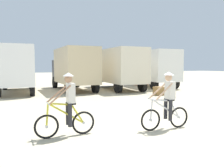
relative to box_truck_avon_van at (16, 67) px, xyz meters
The scene contains 8 objects.
ground_plane 12.63m from the box_truck_avon_van, 66.22° to the right, with size 120.00×120.00×0.00m, color beige.
box_truck_avon_van is the anchor object (origin of this frame).
box_truck_tan_camper 4.27m from the box_truck_avon_van, ahead, with size 2.64×6.84×3.35m.
box_truck_cream_rv 7.93m from the box_truck_avon_van, ahead, with size 2.41×6.75×3.35m.
box_truck_white_box 11.79m from the box_truck_avon_van, ahead, with size 2.73×6.87×3.35m.
cyclist_orange_shirt 11.85m from the box_truck_avon_van, 82.87° to the right, with size 1.73×0.52×1.82m.
cyclist_cowboy_hat 13.04m from the box_truck_avon_van, 69.66° to the right, with size 1.73×0.52×1.82m.
supply_crate 10.43m from the box_truck_avon_van, 29.85° to the right, with size 0.58×0.59×0.58m, color olive.
Camera 1 is at (-4.79, -6.64, 2.02)m, focal length 36.30 mm.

